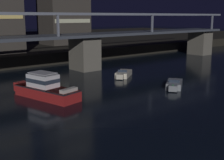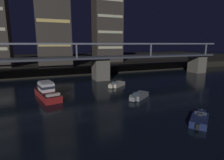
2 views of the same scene
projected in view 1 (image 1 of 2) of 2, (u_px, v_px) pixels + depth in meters
cabin_cruiser_near_left at (45, 88)px, 33.44m from camera, size 4.39×9.37×2.79m
speedboat_near_center at (174, 85)px, 38.12m from camera, size 4.75×3.88×1.16m
speedboat_near_right at (123, 74)px, 45.14m from camera, size 4.73×3.93×1.16m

